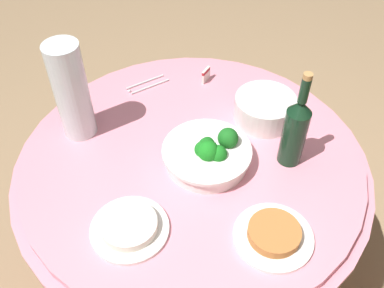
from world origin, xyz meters
name	(u,v)px	position (x,y,z in m)	size (l,w,h in m)	color
ground_plane	(192,267)	(0.00, 0.00, 0.00)	(6.00, 6.00, 0.00)	#9E7F5B
buffet_table	(192,219)	(0.00, 0.00, 0.38)	(1.16, 1.16, 0.74)	maroon
broccoli_bowl	(208,154)	(-0.03, 0.05, 0.78)	(0.28, 0.28, 0.12)	white
plate_stack	(265,109)	(-0.30, -0.05, 0.79)	(0.21, 0.21, 0.09)	white
wine_bottle	(295,130)	(-0.27, 0.15, 0.87)	(0.07, 0.07, 0.34)	black
decorative_fruit_vase	(72,96)	(0.29, -0.27, 0.89)	(0.11, 0.11, 0.34)	silver
serving_tongs	(146,85)	(0.00, -0.40, 0.74)	(0.17, 0.06, 0.01)	silver
food_plate_rice	(129,227)	(0.28, 0.18, 0.76)	(0.22, 0.22, 0.04)	white
food_plate_peanuts	(274,235)	(-0.07, 0.38, 0.76)	(0.22, 0.22, 0.04)	white
label_placard_front	(206,74)	(-0.22, -0.33, 0.77)	(0.05, 0.04, 0.05)	white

